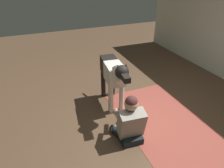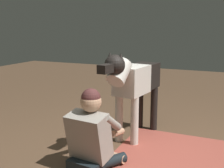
# 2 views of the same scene
# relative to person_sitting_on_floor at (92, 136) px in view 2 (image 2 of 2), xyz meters

# --- Properties ---
(person_sitting_on_floor) EXTENTS (0.69, 0.57, 0.83)m
(person_sitting_on_floor) POSITION_rel_person_sitting_on_floor_xyz_m (0.00, 0.00, 0.00)
(person_sitting_on_floor) COLOR black
(person_sitting_on_floor) RESTS_ON ground
(large_dog) EXTENTS (1.43, 0.39, 1.14)m
(large_dog) POSITION_rel_person_sitting_on_floor_xyz_m (-0.92, 0.10, 0.39)
(large_dog) COLOR silver
(large_dog) RESTS_ON ground
(hot_dog_on_plate) EXTENTS (0.21, 0.21, 0.06)m
(hot_dog_on_plate) POSITION_rel_person_sitting_on_floor_xyz_m (-0.26, 0.03, -0.31)
(hot_dog_on_plate) COLOR silver
(hot_dog_on_plate) RESTS_ON ground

